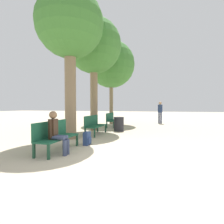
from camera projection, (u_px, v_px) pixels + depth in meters
ground_plane at (124, 159)px, 4.60m from camera, size 80.00×80.00×0.00m
bench_row_0 at (55, 134)px, 5.35m from camera, size 0.54×1.70×0.93m
bench_row_1 at (94, 124)px, 8.52m from camera, size 0.54×1.70×0.93m
bench_row_2 at (112, 119)px, 11.68m from camera, size 0.54×1.70×0.93m
tree_row_0 at (70, 26)px, 7.29m from camera, size 2.83×2.83×6.24m
tree_row_1 at (94, 47)px, 9.91m from camera, size 3.14×3.14×6.39m
tree_row_2 at (111, 65)px, 13.47m from camera, size 3.60×3.60×6.39m
person_seated at (57, 131)px, 5.00m from camera, size 0.58×0.33×1.24m
backpack at (87, 139)px, 6.21m from camera, size 0.21×0.33×0.47m
pedestrian_near at (160, 111)px, 13.74m from camera, size 0.35×0.30×1.73m
trash_bin at (119, 124)px, 9.66m from camera, size 0.55×0.55×0.78m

